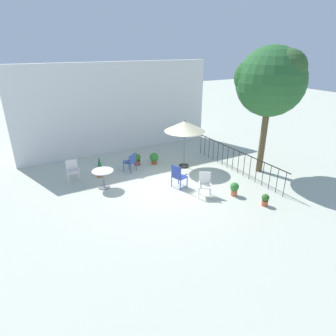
{
  "coord_description": "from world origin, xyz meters",
  "views": [
    {
      "loc": [
        -4.83,
        -8.9,
        5.2
      ],
      "look_at": [
        0.0,
        -0.11,
        0.92
      ],
      "focal_mm": 30.73,
      "sensor_mm": 36.0,
      "label": 1
    }
  ],
  "objects_px": {
    "potted_plant_4": "(154,158)",
    "potted_plant_3": "(234,188)",
    "potted_plant_1": "(265,199)",
    "potted_plant_0": "(100,167)",
    "patio_chair_1": "(73,169)",
    "patio_umbrella_0": "(185,127)",
    "patio_chair_0": "(205,183)",
    "patio_chair_2": "(131,161)",
    "shade_tree": "(271,81)",
    "potted_plant_2": "(137,159)",
    "cafe_table_0": "(103,176)",
    "patio_chair_3": "(178,175)"
  },
  "relations": [
    {
      "from": "patio_umbrella_0",
      "to": "potted_plant_2",
      "type": "bearing_deg",
      "value": 145.14
    },
    {
      "from": "potted_plant_3",
      "to": "patio_chair_3",
      "type": "bearing_deg",
      "value": 133.98
    },
    {
      "from": "patio_umbrella_0",
      "to": "shade_tree",
      "type": "bearing_deg",
      "value": -36.2
    },
    {
      "from": "patio_chair_2",
      "to": "potted_plant_1",
      "type": "height_order",
      "value": "patio_chair_2"
    },
    {
      "from": "patio_chair_3",
      "to": "potted_plant_1",
      "type": "relative_size",
      "value": 2.16
    },
    {
      "from": "patio_chair_1",
      "to": "potted_plant_3",
      "type": "xyz_separation_m",
      "value": [
        4.99,
        -4.26,
        -0.21
      ]
    },
    {
      "from": "potted_plant_2",
      "to": "potted_plant_0",
      "type": "bearing_deg",
      "value": -165.97
    },
    {
      "from": "shade_tree",
      "to": "potted_plant_3",
      "type": "bearing_deg",
      "value": -153.55
    },
    {
      "from": "patio_chair_2",
      "to": "potted_plant_3",
      "type": "bearing_deg",
      "value": -56.78
    },
    {
      "from": "shade_tree",
      "to": "potted_plant_0",
      "type": "xyz_separation_m",
      "value": [
        -6.48,
        2.8,
        -3.45
      ]
    },
    {
      "from": "potted_plant_1",
      "to": "potted_plant_3",
      "type": "xyz_separation_m",
      "value": [
        -0.45,
        1.1,
        0.05
      ]
    },
    {
      "from": "patio_chair_1",
      "to": "shade_tree",
      "type": "bearing_deg",
      "value": -21.54
    },
    {
      "from": "patio_umbrella_0",
      "to": "patio_chair_1",
      "type": "relative_size",
      "value": 2.53
    },
    {
      "from": "patio_chair_1",
      "to": "potted_plant_1",
      "type": "bearing_deg",
      "value": -44.55
    },
    {
      "from": "patio_umbrella_0",
      "to": "patio_chair_1",
      "type": "distance_m",
      "value": 5.11
    },
    {
      "from": "patio_umbrella_0",
      "to": "potted_plant_4",
      "type": "distance_m",
      "value": 2.16
    },
    {
      "from": "cafe_table_0",
      "to": "patio_umbrella_0",
      "type": "bearing_deg",
      "value": 4.57
    },
    {
      "from": "cafe_table_0",
      "to": "patio_chair_2",
      "type": "height_order",
      "value": "patio_chair_2"
    },
    {
      "from": "potted_plant_1",
      "to": "potted_plant_4",
      "type": "height_order",
      "value": "potted_plant_4"
    },
    {
      "from": "patio_chair_1",
      "to": "potted_plant_1",
      "type": "xyz_separation_m",
      "value": [
        5.45,
        -5.36,
        -0.26
      ]
    },
    {
      "from": "patio_chair_2",
      "to": "potted_plant_0",
      "type": "distance_m",
      "value": 1.37
    },
    {
      "from": "patio_umbrella_0",
      "to": "potted_plant_3",
      "type": "distance_m",
      "value": 3.67
    },
    {
      "from": "potted_plant_0",
      "to": "potted_plant_1",
      "type": "distance_m",
      "value": 6.77
    },
    {
      "from": "patio_chair_3",
      "to": "potted_plant_2",
      "type": "distance_m",
      "value": 3.03
    },
    {
      "from": "patio_chair_2",
      "to": "potted_plant_0",
      "type": "bearing_deg",
      "value": 172.61
    },
    {
      "from": "potted_plant_0",
      "to": "potted_plant_2",
      "type": "distance_m",
      "value": 1.98
    },
    {
      "from": "patio_chair_0",
      "to": "patio_chair_2",
      "type": "xyz_separation_m",
      "value": [
        -1.57,
        3.36,
        -0.0
      ]
    },
    {
      "from": "patio_chair_1",
      "to": "potted_plant_4",
      "type": "distance_m",
      "value": 3.75
    },
    {
      "from": "patio_umbrella_0",
      "to": "potted_plant_3",
      "type": "xyz_separation_m",
      "value": [
        0.18,
        -3.29,
        -1.62
      ]
    },
    {
      "from": "patio_chair_1",
      "to": "potted_plant_2",
      "type": "relative_size",
      "value": 1.63
    },
    {
      "from": "patio_chair_3",
      "to": "potted_plant_3",
      "type": "distance_m",
      "value": 2.2
    },
    {
      "from": "potted_plant_4",
      "to": "potted_plant_3",
      "type": "bearing_deg",
      "value": -73.64
    },
    {
      "from": "potted_plant_0",
      "to": "potted_plant_2",
      "type": "height_order",
      "value": "potted_plant_0"
    },
    {
      "from": "patio_chair_3",
      "to": "potted_plant_1",
      "type": "height_order",
      "value": "patio_chair_3"
    },
    {
      "from": "patio_chair_1",
      "to": "patio_chair_3",
      "type": "xyz_separation_m",
      "value": [
        3.47,
        -2.69,
        0.04
      ]
    },
    {
      "from": "patio_chair_1",
      "to": "potted_plant_0",
      "type": "height_order",
      "value": "potted_plant_0"
    },
    {
      "from": "patio_chair_0",
      "to": "potted_plant_2",
      "type": "relative_size",
      "value": 1.71
    },
    {
      "from": "potted_plant_2",
      "to": "potted_plant_4",
      "type": "height_order",
      "value": "potted_plant_4"
    },
    {
      "from": "patio_chair_3",
      "to": "patio_chair_2",
      "type": "bearing_deg",
      "value": 113.99
    },
    {
      "from": "patio_chair_1",
      "to": "potted_plant_1",
      "type": "height_order",
      "value": "patio_chair_1"
    },
    {
      "from": "cafe_table_0",
      "to": "potted_plant_1",
      "type": "height_order",
      "value": "cafe_table_0"
    },
    {
      "from": "cafe_table_0",
      "to": "patio_chair_1",
      "type": "height_order",
      "value": "patio_chair_1"
    },
    {
      "from": "cafe_table_0",
      "to": "patio_chair_3",
      "type": "bearing_deg",
      "value": -28.59
    },
    {
      "from": "potted_plant_1",
      "to": "potted_plant_2",
      "type": "distance_m",
      "value": 6.16
    },
    {
      "from": "patio_chair_0",
      "to": "patio_chair_1",
      "type": "bearing_deg",
      "value": 137.12
    },
    {
      "from": "patio_chair_0",
      "to": "patio_chair_1",
      "type": "distance_m",
      "value": 5.47
    },
    {
      "from": "patio_umbrella_0",
      "to": "cafe_table_0",
      "type": "bearing_deg",
      "value": -175.43
    },
    {
      "from": "patio_chair_0",
      "to": "shade_tree",
      "type": "bearing_deg",
      "value": 11.78
    },
    {
      "from": "cafe_table_0",
      "to": "potted_plant_1",
      "type": "distance_m",
      "value": 6.11
    },
    {
      "from": "patio_chair_1",
      "to": "potted_plant_2",
      "type": "xyz_separation_m",
      "value": [
        3.0,
        0.29,
        -0.23
      ]
    }
  ]
}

